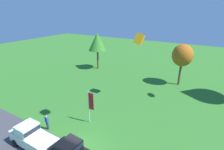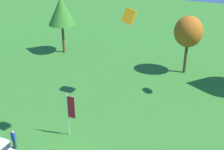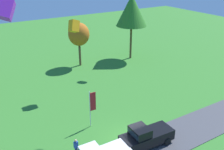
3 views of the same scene
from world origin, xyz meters
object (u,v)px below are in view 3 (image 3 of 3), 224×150
kite_box_over_trees (6,9)px  person_beside_suv (76,147)px  tree_left_of_center (132,10)px  flag_banner (92,104)px  car_pickup_far_end (145,136)px  tree_far_right (79,34)px  kite_box_high_right (74,26)px

kite_box_over_trees → person_beside_suv: bearing=25.3°
person_beside_suv → kite_box_over_trees: size_ratio=1.65×
person_beside_suv → kite_box_over_trees: bearing=-154.7°
tree_left_of_center → flag_banner: tree_left_of_center is taller
car_pickup_far_end → flag_banner: (-2.52, 5.41, 1.43)m
tree_far_right → kite_box_high_right: size_ratio=5.17×
car_pickup_far_end → tree_far_right: bearing=79.9°
kite_box_over_trees → kite_box_high_right: bearing=54.2°
person_beside_suv → car_pickup_far_end: bearing=-19.8°
tree_left_of_center → kite_box_high_right: tree_left_of_center is taller
car_pickup_far_end → tree_left_of_center: tree_left_of_center is taller
tree_far_right → flag_banner: 17.72m
car_pickup_far_end → kite_box_over_trees: size_ratio=4.91×
tree_left_of_center → flag_banner: 22.21m
tree_left_of_center → kite_box_high_right: (-13.36, -6.84, 0.32)m
person_beside_suv → flag_banner: flag_banner is taller
tree_left_of_center → kite_box_high_right: 15.01m
person_beside_suv → flag_banner: size_ratio=0.43×
flag_banner → kite_box_over_trees: size_ratio=3.87×
flag_banner → car_pickup_far_end: bearing=-65.1°
person_beside_suv → flag_banner: bearing=44.8°
flag_banner → kite_box_over_trees: bearing=-145.0°
car_pickup_far_end → kite_box_over_trees: bearing=179.6°
person_beside_suv → tree_left_of_center: bearing=44.2°
car_pickup_far_end → kite_box_high_right: 15.42m
kite_box_high_right → tree_far_right: bearing=62.3°
tree_left_of_center → kite_box_over_trees: kite_box_over_trees is taller
tree_far_right → tree_left_of_center: size_ratio=0.65×
person_beside_suv → tree_far_right: tree_far_right is taller
car_pickup_far_end → tree_left_of_center: (12.91, 20.34, 7.13)m
person_beside_suv → tree_left_of_center: size_ratio=0.16×
car_pickup_far_end → kite_box_high_right: (-0.45, 13.50, 7.45)m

